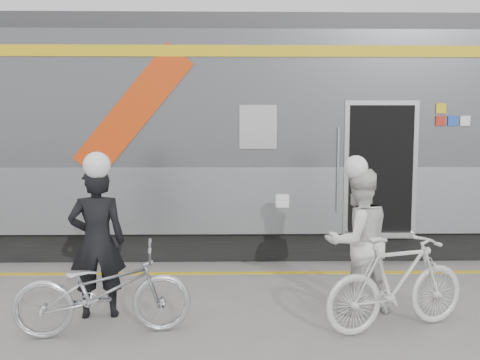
{
  "coord_description": "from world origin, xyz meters",
  "views": [
    {
      "loc": [
        -0.9,
        -5.5,
        2.19
      ],
      "look_at": [
        -0.77,
        1.6,
        1.5
      ],
      "focal_mm": 38.0,
      "sensor_mm": 36.0,
      "label": 1
    }
  ],
  "objects_px": {
    "bicycle_right": "(397,283)",
    "bicycle_left": "(103,290)",
    "man": "(97,242)",
    "woman": "(358,241)"
  },
  "relations": [
    {
      "from": "bicycle_right",
      "to": "bicycle_left",
      "type": "bearing_deg",
      "value": 72.85
    },
    {
      "from": "man",
      "to": "bicycle_right",
      "type": "relative_size",
      "value": 1.01
    },
    {
      "from": "man",
      "to": "woman",
      "type": "relative_size",
      "value": 1.02
    },
    {
      "from": "bicycle_left",
      "to": "man",
      "type": "bearing_deg",
      "value": 11.02
    },
    {
      "from": "man",
      "to": "bicycle_left",
      "type": "xyz_separation_m",
      "value": [
        0.2,
        -0.55,
        -0.4
      ]
    },
    {
      "from": "man",
      "to": "woman",
      "type": "height_order",
      "value": "man"
    },
    {
      "from": "man",
      "to": "bicycle_right",
      "type": "distance_m",
      "value": 3.44
    },
    {
      "from": "bicycle_left",
      "to": "woman",
      "type": "bearing_deg",
      "value": -86.7
    },
    {
      "from": "man",
      "to": "woman",
      "type": "xyz_separation_m",
      "value": [
        3.09,
        0.08,
        -0.02
      ]
    },
    {
      "from": "man",
      "to": "bicycle_left",
      "type": "relative_size",
      "value": 0.95
    }
  ]
}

